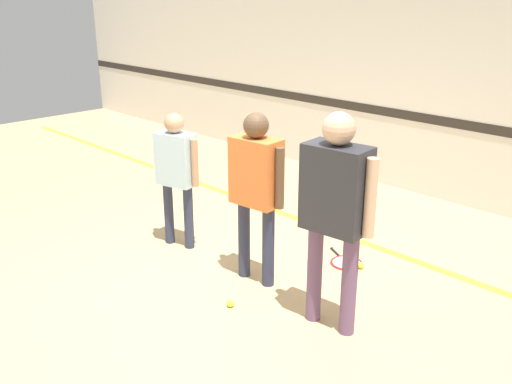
{
  "coord_description": "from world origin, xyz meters",
  "views": [
    {
      "loc": [
        3.64,
        -3.19,
        2.59
      ],
      "look_at": [
        0.24,
        0.17,
        0.88
      ],
      "focal_mm": 40.0,
      "sensor_mm": 36.0,
      "label": 1
    }
  ],
  "objects_px": {
    "person_student_left": "(176,166)",
    "tennis_ball_near_instructor": "(230,303)",
    "tennis_ball_by_spare_racket": "(361,265)",
    "racket_spare_on_floor": "(346,262)",
    "person_student_right": "(335,200)",
    "person_instructor": "(256,180)"
  },
  "relations": [
    {
      "from": "person_student_left",
      "to": "tennis_ball_near_instructor",
      "type": "bearing_deg",
      "value": -35.25
    },
    {
      "from": "tennis_ball_by_spare_racket",
      "to": "tennis_ball_near_instructor",
      "type": "bearing_deg",
      "value": -104.97
    },
    {
      "from": "person_student_left",
      "to": "tennis_ball_by_spare_racket",
      "type": "relative_size",
      "value": 21.61
    },
    {
      "from": "racket_spare_on_floor",
      "to": "tennis_ball_by_spare_racket",
      "type": "distance_m",
      "value": 0.18
    },
    {
      "from": "person_student_right",
      "to": "racket_spare_on_floor",
      "type": "height_order",
      "value": "person_student_right"
    },
    {
      "from": "person_student_left",
      "to": "person_instructor",
      "type": "bearing_deg",
      "value": -14.01
    },
    {
      "from": "person_student_left",
      "to": "tennis_ball_by_spare_racket",
      "type": "xyz_separation_m",
      "value": [
        1.69,
        0.92,
        -0.85
      ]
    },
    {
      "from": "person_student_left",
      "to": "tennis_ball_near_instructor",
      "type": "height_order",
      "value": "person_student_left"
    },
    {
      "from": "racket_spare_on_floor",
      "to": "tennis_ball_near_instructor",
      "type": "bearing_deg",
      "value": 108.94
    },
    {
      "from": "person_student_left",
      "to": "person_student_right",
      "type": "height_order",
      "value": "person_student_right"
    },
    {
      "from": "racket_spare_on_floor",
      "to": "person_student_right",
      "type": "bearing_deg",
      "value": 147.17
    },
    {
      "from": "tennis_ball_near_instructor",
      "to": "tennis_ball_by_spare_racket",
      "type": "height_order",
      "value": "same"
    },
    {
      "from": "person_instructor",
      "to": "racket_spare_on_floor",
      "type": "distance_m",
      "value": 1.37
    },
    {
      "from": "person_student_right",
      "to": "tennis_ball_by_spare_racket",
      "type": "bearing_deg",
      "value": -73.78
    },
    {
      "from": "person_instructor",
      "to": "person_student_left",
      "type": "xyz_separation_m",
      "value": [
        -1.13,
        -0.03,
        -0.11
      ]
    },
    {
      "from": "racket_spare_on_floor",
      "to": "person_instructor",
      "type": "bearing_deg",
      "value": 93.14
    },
    {
      "from": "person_instructor",
      "to": "person_student_left",
      "type": "bearing_deg",
      "value": 176.15
    },
    {
      "from": "person_student_left",
      "to": "racket_spare_on_floor",
      "type": "height_order",
      "value": "person_student_left"
    },
    {
      "from": "person_student_right",
      "to": "racket_spare_on_floor",
      "type": "bearing_deg",
      "value": -65.53
    },
    {
      "from": "person_student_left",
      "to": "person_student_right",
      "type": "relative_size",
      "value": 0.81
    },
    {
      "from": "tennis_ball_by_spare_racket",
      "to": "racket_spare_on_floor",
      "type": "bearing_deg",
      "value": -177.65
    },
    {
      "from": "person_instructor",
      "to": "tennis_ball_by_spare_racket",
      "type": "xyz_separation_m",
      "value": [
        0.56,
        0.89,
        -0.95
      ]
    }
  ]
}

